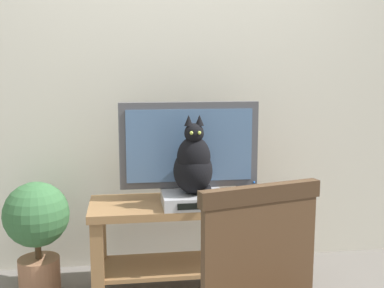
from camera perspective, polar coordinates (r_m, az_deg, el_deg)
The scene contains 7 objects.
back_wall at distance 3.20m, azimuth -2.41°, elevation 10.63°, with size 7.00×0.12×2.80m, color beige.
tv_stand at distance 2.88m, azimuth -0.14°, elevation -9.96°, with size 1.17×0.44×0.54m.
tv at distance 2.83m, azimuth -0.33°, elevation -0.59°, with size 0.81×0.20×0.57m.
media_box at distance 2.75m, azimuth 0.11°, elevation -6.53°, with size 0.35×0.28×0.07m.
cat at distance 2.69m, azimuth 0.18°, elevation -2.42°, with size 0.22×0.31×0.45m.
book_stack at distance 2.88m, azimuth 7.60°, elevation -5.91°, with size 0.23×0.19×0.07m.
potted_plant at distance 2.99m, azimuth -17.83°, elevation -9.16°, with size 0.38×0.38×0.66m.
Camera 1 is at (-0.32, -2.17, 1.32)m, focal length 45.22 mm.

